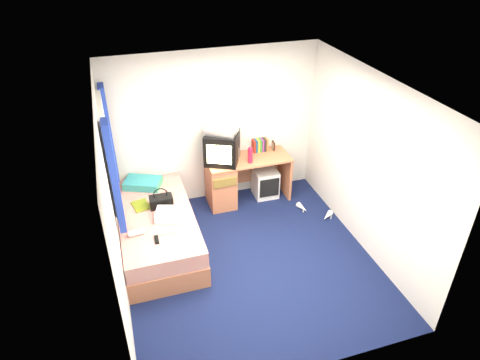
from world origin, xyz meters
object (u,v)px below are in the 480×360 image
object	(u,v)px
colour_swatch_fan	(168,233)
picture_frame	(273,146)
towel	(169,214)
white_heels	(315,212)
water_bottle	(136,233)
vcr	(222,130)
crt_tv	(222,148)
bed	(158,229)
aerosol_can	(237,154)
desk	(231,179)
handbag	(161,201)
storage_cube	(265,183)
pink_water_bottle	(250,156)
remote_control	(157,240)
magazine	(141,205)
pillow	(143,183)

from	to	relation	value
colour_swatch_fan	picture_frame	bearing A→B (deg)	34.88
towel	white_heels	size ratio (longest dim) A/B	0.63
water_bottle	white_heels	world-z (taller)	water_bottle
vcr	crt_tv	bearing A→B (deg)	-83.70
bed	picture_frame	distance (m)	2.27
aerosol_can	towel	xyz separation A→B (m)	(-1.22, -0.88, -0.26)
desk	handbag	distance (m)	1.33
aerosol_can	white_heels	size ratio (longest dim) A/B	0.38
desk	white_heels	distance (m)	1.39
aerosol_can	vcr	bearing A→B (deg)	177.92
storage_cube	desk	bearing A→B (deg)	-177.94
towel	water_bottle	size ratio (longest dim) A/B	1.66
picture_frame	towel	xyz separation A→B (m)	(-1.86, -1.02, -0.22)
storage_cube	handbag	world-z (taller)	handbag
desk	colour_swatch_fan	world-z (taller)	desk
colour_swatch_fan	pink_water_bottle	bearing A→B (deg)	36.28
water_bottle	white_heels	bearing A→B (deg)	8.21
bed	desk	xyz separation A→B (m)	(1.27, 0.74, 0.14)
storage_cube	white_heels	world-z (taller)	storage_cube
colour_swatch_fan	white_heels	world-z (taller)	colour_swatch_fan
bed	remote_control	world-z (taller)	remote_control
crt_tv	magazine	size ratio (longest dim) A/B	2.24
vcr	picture_frame	size ratio (longest dim) A/B	3.21
picture_frame	aerosol_can	size ratio (longest dim) A/B	0.70
remote_control	bed	bearing A→B (deg)	84.78
towel	magazine	distance (m)	0.51
bed	pillow	world-z (taller)	pillow
crt_tv	vcr	world-z (taller)	vcr
remote_control	pillow	bearing A→B (deg)	91.86
bed	storage_cube	xyz separation A→B (m)	(1.85, 0.75, -0.04)
pink_water_bottle	handbag	xyz separation A→B (m)	(-1.43, -0.45, -0.24)
vcr	water_bottle	xyz separation A→B (m)	(-1.43, -1.12, -0.70)
towel	colour_swatch_fan	world-z (taller)	towel
magazine	water_bottle	distance (m)	0.63
bed	colour_swatch_fan	xyz separation A→B (m)	(0.10, -0.47, 0.28)
bed	pink_water_bottle	xyz separation A→B (m)	(1.53, 0.59, 0.60)
storage_cube	vcr	world-z (taller)	vcr
crt_tv	magazine	world-z (taller)	crt_tv
bed	pillow	distance (m)	0.81
vcr	pink_water_bottle	world-z (taller)	vcr
desk	storage_cube	world-z (taller)	desk
picture_frame	towel	size ratio (longest dim) A/B	0.42
desk	towel	distance (m)	1.44
vcr	white_heels	size ratio (longest dim) A/B	0.85
handbag	water_bottle	world-z (taller)	handbag
towel	storage_cube	bearing A→B (deg)	27.78
crt_tv	colour_swatch_fan	xyz separation A→B (m)	(-1.04, -1.20, -0.44)
crt_tv	picture_frame	world-z (taller)	crt_tv
picture_frame	colour_swatch_fan	bearing A→B (deg)	-138.30
remote_control	desk	bearing A→B (deg)	45.50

